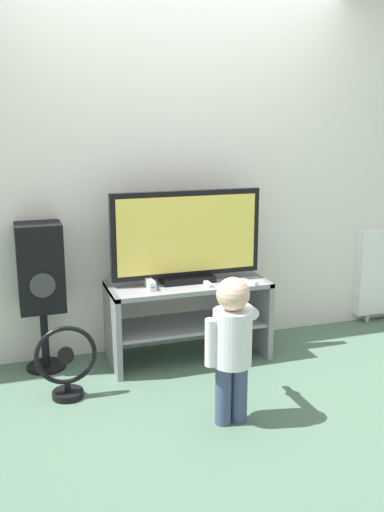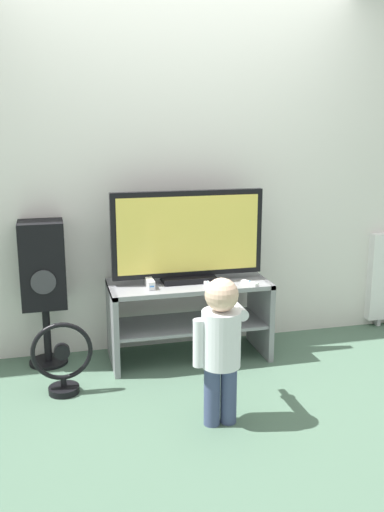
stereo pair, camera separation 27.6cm
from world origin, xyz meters
TOP-DOWN VIEW (x-y plane):
  - ground_plane at (0.00, 0.00)m, footprint 16.00×16.00m
  - wall_back at (0.00, 0.54)m, footprint 10.00×0.06m
  - tv_stand at (0.00, 0.23)m, footprint 1.09×0.46m
  - television at (0.00, 0.25)m, footprint 1.03×0.20m
  - game_console at (-0.28, 0.18)m, footprint 0.04×0.17m
  - remote_primary at (0.38, 0.07)m, footprint 0.09×0.13m
  - remote_secondary at (0.10, 0.12)m, footprint 0.04×0.13m
  - child at (-0.04, -0.67)m, footprint 0.31×0.47m
  - speaker_tower at (-0.96, 0.37)m, footprint 0.29×0.27m
  - floor_fan at (-0.87, -0.11)m, footprint 0.37×0.19m

SIDE VIEW (x-z plane):
  - ground_plane at x=0.00m, z-range 0.00..0.00m
  - floor_fan at x=-0.87m, z-range -0.02..0.43m
  - tv_stand at x=0.00m, z-range 0.08..0.63m
  - child at x=-0.04m, z-range 0.07..0.90m
  - remote_primary at x=0.38m, z-range 0.55..0.57m
  - remote_secondary at x=0.10m, z-range 0.55..0.57m
  - game_console at x=-0.28m, z-range 0.55..0.60m
  - speaker_tower at x=-0.96m, z-range 0.17..1.16m
  - television at x=0.00m, z-range 0.54..1.17m
  - wall_back at x=0.00m, z-range 0.00..2.60m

